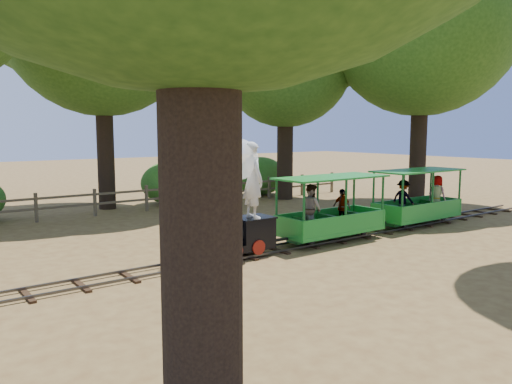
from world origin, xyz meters
TOP-DOWN VIEW (x-y plane):
  - ground at (0.00, 0.00)m, footprint 90.00×90.00m
  - track at (0.00, 0.00)m, footprint 22.00×1.00m
  - locomotive at (-2.58, 0.05)m, footprint 2.58×1.21m
  - carriage_front at (0.78, -0.02)m, footprint 3.32×1.36m
  - carriage_rear at (4.89, -0.01)m, footprint 3.32×1.36m
  - oak_nc at (-2.04, 9.60)m, footprint 9.42×8.29m
  - oak_ne at (5.47, 7.58)m, footprint 7.49×6.59m
  - oak_e at (8.96, 3.11)m, footprint 9.76×8.59m
  - fence at (0.00, 8.00)m, footprint 18.10×0.10m
  - shrub_mid_w at (0.69, 9.30)m, footprint 2.59×2.00m
  - shrub_mid_e at (1.30, 9.30)m, footprint 2.09×1.61m
  - shrub_east at (5.45, 9.30)m, footprint 2.65×2.04m

SIDE VIEW (x-z plane):
  - ground at x=0.00m, z-range 0.00..0.00m
  - track at x=0.00m, z-range 0.02..0.12m
  - fence at x=0.00m, z-range 0.08..1.08m
  - shrub_mid_e at x=1.30m, z-range 0.00..1.44m
  - carriage_front at x=0.78m, z-range -0.08..1.64m
  - carriage_rear at x=4.89m, z-range -0.08..1.64m
  - shrub_mid_w at x=0.69m, z-range 0.00..1.80m
  - shrub_east at x=5.45m, z-range 0.00..1.83m
  - locomotive at x=-2.58m, z-range 0.20..3.17m
  - oak_ne at x=5.47m, z-range 1.91..11.13m
  - oak_nc at x=-2.04m, z-range 2.20..13.37m
  - oak_e at x=8.96m, z-range 2.24..13.72m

